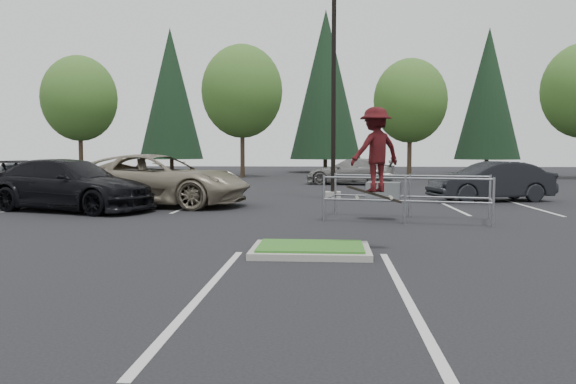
# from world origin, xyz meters

# --- Properties ---
(ground) EXTENTS (120.00, 120.00, 0.00)m
(ground) POSITION_xyz_m (0.00, 0.00, 0.00)
(ground) COLOR black
(ground) RESTS_ON ground
(grass_median) EXTENTS (2.20, 1.60, 0.16)m
(grass_median) POSITION_xyz_m (0.00, 0.00, 0.08)
(grass_median) COLOR #A39F98
(grass_median) RESTS_ON ground
(stall_lines) EXTENTS (22.62, 17.60, 0.01)m
(stall_lines) POSITION_xyz_m (-1.35, 6.02, 0.00)
(stall_lines) COLOR beige
(stall_lines) RESTS_ON ground
(light_pole) EXTENTS (0.70, 0.60, 10.12)m
(light_pole) POSITION_xyz_m (0.50, 12.00, 4.56)
(light_pole) COLOR #A39F98
(light_pole) RESTS_ON ground
(decid_a) EXTENTS (5.44, 5.44, 8.91)m
(decid_a) POSITION_xyz_m (-18.01, 30.03, 5.58)
(decid_a) COLOR #38281C
(decid_a) RESTS_ON ground
(decid_b) EXTENTS (5.89, 5.89, 9.64)m
(decid_b) POSITION_xyz_m (-6.01, 30.53, 6.04)
(decid_b) COLOR #38281C
(decid_b) RESTS_ON ground
(decid_c) EXTENTS (5.12, 5.12, 8.38)m
(decid_c) POSITION_xyz_m (5.99, 29.83, 5.25)
(decid_c) COLOR #38281C
(decid_c) RESTS_ON ground
(conif_a) EXTENTS (5.72, 5.72, 13.00)m
(conif_a) POSITION_xyz_m (-14.00, 40.00, 7.10)
(conif_a) COLOR #38281C
(conif_a) RESTS_ON ground
(conif_b) EXTENTS (6.38, 6.38, 14.50)m
(conif_b) POSITION_xyz_m (0.00, 40.50, 7.85)
(conif_b) COLOR #38281C
(conif_b) RESTS_ON ground
(conif_c) EXTENTS (5.50, 5.50, 12.50)m
(conif_c) POSITION_xyz_m (14.00, 39.50, 6.85)
(conif_c) COLOR #38281C
(conif_c) RESTS_ON ground
(cart_corral) EXTENTS (4.66, 2.50, 1.26)m
(cart_corral) POSITION_xyz_m (2.01, 5.33, 0.79)
(cart_corral) COLOR gray
(cart_corral) RESTS_ON ground
(skateboarder) EXTENTS (1.21, 1.06, 1.84)m
(skateboarder) POSITION_xyz_m (1.20, 0.48, 1.93)
(skateboarder) COLOR black
(skateboarder) RESTS_ON ground
(car_l_tan) EXTENTS (6.88, 3.96, 1.81)m
(car_l_tan) POSITION_xyz_m (-5.68, 8.84, 0.90)
(car_l_tan) COLOR gray
(car_l_tan) RESTS_ON ground
(car_l_black) EXTENTS (6.15, 3.95, 1.66)m
(car_l_black) POSITION_xyz_m (-8.00, 7.00, 0.83)
(car_l_black) COLOR black
(car_l_black) RESTS_ON ground
(car_l_grey) EXTENTS (4.98, 3.27, 1.58)m
(car_l_grey) POSITION_xyz_m (-11.50, 11.50, 0.79)
(car_l_grey) COLOR #575C60
(car_l_grey) RESTS_ON ground
(car_r_charc) EXTENTS (4.85, 2.62, 1.52)m
(car_r_charc) POSITION_xyz_m (6.50, 11.50, 0.76)
(car_r_charc) COLOR black
(car_r_charc) RESTS_ON ground
(car_far_silver) EXTENTS (5.44, 3.04, 1.49)m
(car_far_silver) POSITION_xyz_m (1.65, 22.00, 0.74)
(car_far_silver) COLOR gray
(car_far_silver) RESTS_ON ground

